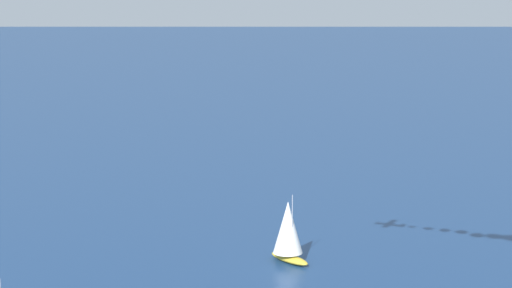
{
  "coord_description": "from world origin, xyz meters",
  "views": [
    {
      "loc": [
        -96.76,
        -103.52,
        56.12
      ],
      "look_at": [
        0.0,
        0.0,
        32.0
      ],
      "focal_mm": 72.78,
      "sensor_mm": 36.0,
      "label": 1
    }
  ],
  "objects": [
    {
      "name": "sailboat_near_centre",
      "position": [
        40.14,
        33.87,
        6.14
      ],
      "size": [
        6.28,
        10.67,
        13.46
      ],
      "color": "gold",
      "rests_on": "ground_plane"
    }
  ]
}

